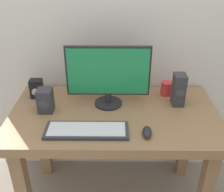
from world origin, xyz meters
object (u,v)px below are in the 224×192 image
(desk, at_px, (114,127))
(coffee_mug, at_px, (166,89))
(speaker_left, at_px, (45,100))
(monitor, at_px, (108,75))
(speaker_right, at_px, (178,90))
(keyboard_primary, at_px, (86,130))
(audio_controller, at_px, (36,89))
(mouse, at_px, (147,132))

(desk, relative_size, coffee_mug, 13.58)
(desk, bearing_deg, speaker_left, 177.83)
(monitor, bearing_deg, coffee_mug, 17.34)
(speaker_right, height_order, coffee_mug, speaker_right)
(speaker_right, bearing_deg, monitor, 179.79)
(speaker_right, relative_size, speaker_left, 1.41)
(monitor, bearing_deg, keyboard_primary, -110.02)
(keyboard_primary, distance_m, audio_controller, 0.56)
(coffee_mug, bearing_deg, desk, -146.62)
(mouse, distance_m, speaker_left, 0.67)
(mouse, bearing_deg, audio_controller, 152.56)
(speaker_left, xyz_separation_m, audio_controller, (-0.10, 0.18, -0.01))
(speaker_left, height_order, audio_controller, speaker_left)
(desk, distance_m, monitor, 0.35)
(desk, relative_size, speaker_left, 8.70)
(speaker_right, xyz_separation_m, speaker_left, (-0.85, -0.10, -0.03))
(speaker_left, bearing_deg, monitor, 13.80)
(keyboard_primary, relative_size, audio_controller, 3.59)
(mouse, height_order, coffee_mug, coffee_mug)
(speaker_left, bearing_deg, audio_controller, 119.67)
(audio_controller, bearing_deg, speaker_right, -5.15)
(speaker_right, bearing_deg, coffee_mug, 113.46)
(speaker_left, xyz_separation_m, coffee_mug, (0.80, 0.22, -0.03))
(monitor, height_order, keyboard_primary, monitor)
(mouse, xyz_separation_m, speaker_right, (0.24, 0.34, 0.09))
(speaker_right, distance_m, coffee_mug, 0.15)
(desk, distance_m, coffee_mug, 0.47)
(keyboard_primary, xyz_separation_m, speaker_left, (-0.28, 0.22, 0.07))
(desk, xyz_separation_m, audio_controller, (-0.54, 0.20, 0.18))
(speaker_right, height_order, audio_controller, speaker_right)
(monitor, relative_size, mouse, 5.14)
(monitor, distance_m, mouse, 0.45)
(desk, relative_size, speaker_right, 6.17)
(monitor, bearing_deg, audio_controller, 170.35)
(mouse, bearing_deg, keyboard_primary, 178.91)
(audio_controller, bearing_deg, coffee_mug, 2.64)
(desk, height_order, speaker_right, speaker_right)
(monitor, xyz_separation_m, keyboard_primary, (-0.12, -0.32, -0.20))
(coffee_mug, bearing_deg, keyboard_primary, -139.46)
(monitor, distance_m, speaker_left, 0.43)
(mouse, relative_size, audio_controller, 0.79)
(speaker_left, bearing_deg, coffee_mug, 15.61)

